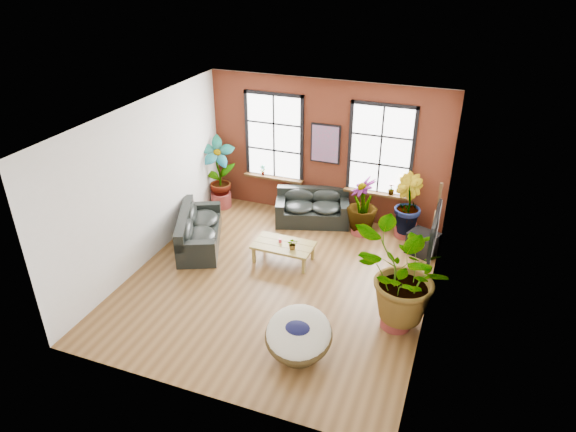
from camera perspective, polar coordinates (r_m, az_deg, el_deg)
name	(u,v)px	position (r m, az deg, el deg)	size (l,w,h in m)	color
room	(280,204)	(10.02, -0.91, 1.37)	(6.04, 6.54, 3.54)	brown
sofa_back	(312,208)	(12.88, 2.74, 0.89)	(1.98, 1.37, 0.83)	black
sofa_left	(197,231)	(12.04, -10.05, -1.63)	(1.63, 2.24, 0.82)	black
coffee_table	(283,246)	(11.27, -0.52, -3.35)	(1.33, 0.77, 0.51)	olive
papasan_chair	(299,335)	(8.82, 1.18, -13.10)	(1.28, 1.29, 0.86)	#3F3016
poster	(325,144)	(12.58, 4.17, 8.01)	(0.74, 0.06, 0.98)	black
tv_wall_unit	(435,228)	(9.96, 16.00, -1.31)	(0.13, 1.86, 1.20)	black
media_box	(423,243)	(11.99, 14.76, -2.94)	(0.77, 0.71, 0.52)	black
pot_back_left	(221,200)	(13.82, -7.42, 1.81)	(0.68, 0.68, 0.39)	maroon
pot_back_right	(405,229)	(12.63, 12.89, -1.40)	(0.60, 0.60, 0.37)	maroon
pot_right_wall	(396,316)	(9.77, 11.92, -10.87)	(0.70, 0.70, 0.41)	maroon
pot_mid	(361,227)	(12.55, 8.12, -1.19)	(0.48, 0.48, 0.35)	maroon
floor_plant_back_left	(218,170)	(13.48, -7.76, 5.03)	(0.93, 0.63, 1.77)	#155117
floor_plant_back_right	(407,204)	(12.33, 13.04, 1.34)	(0.78, 0.63, 1.41)	#155117
floor_plant_right_wall	(403,278)	(9.24, 12.62, -6.73)	(1.65, 1.43, 1.83)	#155117
floor_plant_mid	(362,204)	(12.28, 8.28, 1.36)	(0.73, 0.73, 1.30)	#155117
table_plant	(293,244)	(11.00, 0.53, -3.10)	(0.24, 0.21, 0.26)	#155117
sill_plant_left	(263,170)	(13.40, -2.82, 5.11)	(0.14, 0.10, 0.27)	#155117
sill_plant_right	(391,189)	(12.55, 11.41, 2.93)	(0.15, 0.15, 0.27)	#155117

